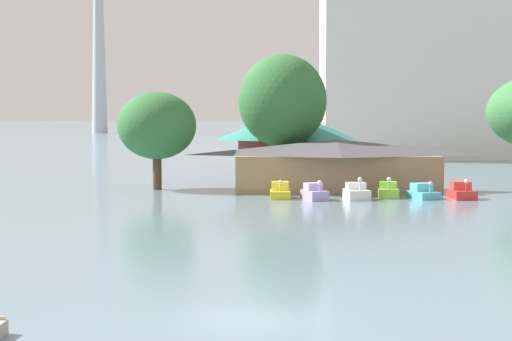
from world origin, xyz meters
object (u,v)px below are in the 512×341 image
pedal_boat_cyan (421,193)px  background_building_block (443,67)px  shoreline_tree_mid (281,101)px  pedal_boat_yellow (279,192)px  pedal_boat_red (460,192)px  green_roof_pavilion (286,139)px  shoreline_tree_tall_left (155,126)px  pedal_boat_lavender (313,193)px  pedal_boat_white (355,193)px  boathouse (335,164)px  pedal_boat_lime (387,191)px

pedal_boat_cyan → background_building_block: (15.11, 60.64, 13.19)m
shoreline_tree_mid → pedal_boat_yellow: bearing=-92.7°
pedal_boat_red → shoreline_tree_mid: bearing=-133.3°
green_roof_pavilion → shoreline_tree_mid: bearing=-96.2°
pedal_boat_cyan → shoreline_tree_tall_left: shoreline_tree_tall_left is taller
pedal_boat_lavender → pedal_boat_cyan: 8.58m
pedal_boat_lavender → shoreline_tree_tall_left: size_ratio=0.33×
pedal_boat_lavender → pedal_boat_white: size_ratio=1.04×
green_roof_pavilion → pedal_boat_lavender: bearing=-85.4°
pedal_boat_yellow → background_building_block: size_ratio=0.08×
pedal_boat_white → pedal_boat_cyan: pedal_boat_white is taller
pedal_boat_white → pedal_boat_cyan: 5.29m
shoreline_tree_mid → boathouse: bearing=-45.1°
green_roof_pavilion → background_building_block: (25.06, 43.71, 9.51)m
boathouse → pedal_boat_yellow: bearing=-129.1°
pedal_boat_red → pedal_boat_white: bearing=-91.2°
pedal_boat_lavender → green_roof_pavilion: (-1.43, 17.87, 3.62)m
pedal_boat_lime → pedal_boat_cyan: (2.60, -0.69, -0.05)m
pedal_boat_lavender → boathouse: size_ratio=0.15×
pedal_boat_white → shoreline_tree_mid: 14.60m
pedal_boat_lime → shoreline_tree_tall_left: size_ratio=0.30×
pedal_boat_white → green_roof_pavilion: 18.56m
pedal_boat_yellow → green_roof_pavilion: green_roof_pavilion is taller
pedal_boat_lavender → pedal_boat_lime: pedal_boat_lime is taller
pedal_boat_red → background_building_block: (12.17, 60.87, 13.12)m
pedal_boat_white → background_building_block: 65.91m
pedal_boat_lime → pedal_boat_lavender: bearing=-68.7°
pedal_boat_lavender → green_roof_pavilion: 18.28m
pedal_boat_lime → pedal_boat_red: bearing=86.5°
pedal_boat_lavender → pedal_boat_red: 11.49m
pedal_boat_white → background_building_block: bearing=154.8°
boathouse → background_building_block: size_ratio=0.50×
shoreline_tree_tall_left → shoreline_tree_mid: 11.60m
pedal_boat_lavender → shoreline_tree_tall_left: bearing=-142.3°
shoreline_tree_mid → background_building_block: bearing=62.7°
pedal_boat_lavender → background_building_block: bearing=140.8°
pedal_boat_lavender → pedal_boat_red: (11.47, 0.71, 0.01)m
pedal_boat_lime → pedal_boat_cyan: pedal_boat_lime is taller
pedal_boat_lime → shoreline_tree_tall_left: (-19.03, 7.27, 5.06)m
pedal_boat_yellow → pedal_boat_red: 14.07m
pedal_boat_yellow → green_roof_pavilion: (1.16, 16.64, 3.64)m
pedal_boat_cyan → shoreline_tree_mid: shoreline_tree_mid is taller
pedal_boat_white → shoreline_tree_tall_left: (-16.38, 8.61, 5.04)m
boathouse → shoreline_tree_mid: 8.33m
pedal_boat_cyan → shoreline_tree_tall_left: size_ratio=0.35×
pedal_boat_lavender → pedal_boat_lime: size_ratio=1.10×
pedal_boat_cyan → background_building_block: 63.87m
shoreline_tree_mid → pedal_boat_white: bearing=-65.0°
pedal_boat_yellow → pedal_boat_lime: 8.52m
pedal_boat_lavender → pedal_boat_white: pedal_boat_white is taller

